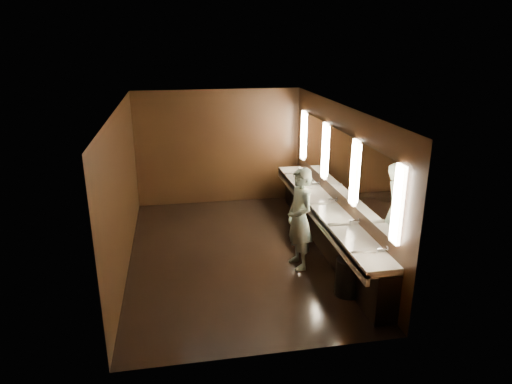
# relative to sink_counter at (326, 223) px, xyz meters

# --- Properties ---
(floor) EXTENTS (6.00, 6.00, 0.00)m
(floor) POSITION_rel_sink_counter_xyz_m (-1.79, 0.00, -0.50)
(floor) COLOR black
(floor) RESTS_ON ground
(ceiling) EXTENTS (4.00, 6.00, 0.02)m
(ceiling) POSITION_rel_sink_counter_xyz_m (-1.79, 0.00, 2.30)
(ceiling) COLOR #2D2D2B
(ceiling) RESTS_ON wall_back
(wall_back) EXTENTS (4.00, 0.02, 2.80)m
(wall_back) POSITION_rel_sink_counter_xyz_m (-1.79, 3.00, 0.90)
(wall_back) COLOR black
(wall_back) RESTS_ON floor
(wall_front) EXTENTS (4.00, 0.02, 2.80)m
(wall_front) POSITION_rel_sink_counter_xyz_m (-1.79, -3.00, 0.90)
(wall_front) COLOR black
(wall_front) RESTS_ON floor
(wall_left) EXTENTS (0.02, 6.00, 2.80)m
(wall_left) POSITION_rel_sink_counter_xyz_m (-3.79, 0.00, 0.90)
(wall_left) COLOR black
(wall_left) RESTS_ON floor
(wall_right) EXTENTS (0.02, 6.00, 2.80)m
(wall_right) POSITION_rel_sink_counter_xyz_m (0.21, 0.00, 0.90)
(wall_right) COLOR black
(wall_right) RESTS_ON floor
(sink_counter) EXTENTS (0.55, 5.40, 1.01)m
(sink_counter) POSITION_rel_sink_counter_xyz_m (0.00, 0.00, 0.00)
(sink_counter) COLOR black
(sink_counter) RESTS_ON floor
(mirror_band) EXTENTS (0.06, 5.03, 1.15)m
(mirror_band) POSITION_rel_sink_counter_xyz_m (0.19, -0.00, 1.25)
(mirror_band) COLOR #FCE7C0
(mirror_band) RESTS_ON wall_right
(person) EXTENTS (0.55, 0.74, 1.84)m
(person) POSITION_rel_sink_counter_xyz_m (-0.74, -0.70, 0.43)
(person) COLOR #8CC8D1
(person) RESTS_ON floor
(trash_bin) EXTENTS (0.50, 0.50, 0.62)m
(trash_bin) POSITION_rel_sink_counter_xyz_m (-0.22, -1.77, -0.18)
(trash_bin) COLOR black
(trash_bin) RESTS_ON floor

